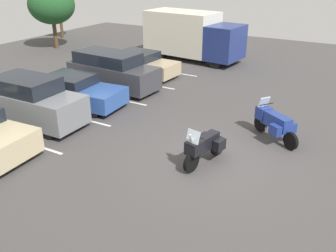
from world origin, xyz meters
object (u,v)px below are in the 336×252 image
at_px(car_blue, 74,91).
at_px(motorcycle_touring, 204,146).
at_px(motorcycle_second, 274,122).
at_px(car_tan, 140,64).
at_px(car_grey, 31,102).
at_px(box_truck, 191,35).
at_px(car_charcoal, 112,71).

bearing_deg(car_blue, motorcycle_touring, -104.73).
relative_size(motorcycle_second, car_blue, 0.42).
relative_size(car_blue, car_tan, 1.05).
relative_size(car_grey, box_truck, 0.66).
distance_m(car_grey, car_charcoal, 5.13).
xyz_separation_m(car_grey, car_tan, (7.88, 0.09, -0.27)).
bearing_deg(car_grey, motorcycle_second, -68.81).
xyz_separation_m(motorcycle_touring, car_charcoal, (4.66, 7.28, 0.30)).
bearing_deg(car_grey, car_blue, -0.32).
bearing_deg(motorcycle_touring, box_truck, 28.21).
height_order(motorcycle_second, box_truck, box_truck).
distance_m(motorcycle_touring, car_grey, 7.33).
distance_m(car_charcoal, box_truck, 7.66).
bearing_deg(car_blue, car_tan, 1.08).
distance_m(motorcycle_touring, car_blue, 7.55).
bearing_deg(box_truck, car_charcoal, 174.69).
bearing_deg(car_tan, motorcycle_second, -116.85).
distance_m(car_blue, box_truck, 10.40).
bearing_deg(car_charcoal, car_tan, 2.56).
height_order(car_blue, car_charcoal, car_charcoal).
xyz_separation_m(car_blue, car_charcoal, (2.74, -0.02, 0.26)).
bearing_deg(motorcycle_second, motorcycle_touring, 153.64).
bearing_deg(motorcycle_touring, car_charcoal, 57.37).
height_order(motorcycle_touring, box_truck, box_truck).
relative_size(car_blue, box_truck, 0.69).
relative_size(motorcycle_touring, motorcycle_second, 1.09).
distance_m(car_grey, car_blue, 2.40).
distance_m(motorcycle_touring, car_charcoal, 8.65).
relative_size(car_grey, car_charcoal, 0.91).
relative_size(motorcycle_second, car_tan, 0.44).
xyz_separation_m(motorcycle_touring, box_truck, (12.26, 6.58, 0.96)).
bearing_deg(car_charcoal, box_truck, -5.31).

